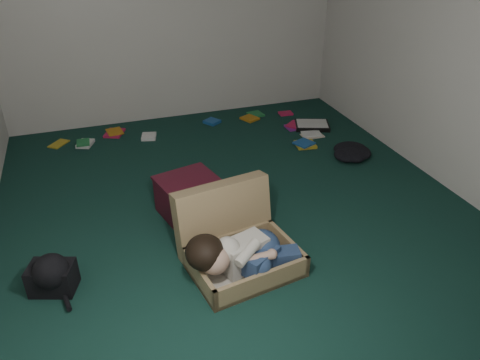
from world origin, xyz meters
TOP-DOWN VIEW (x-y plane):
  - floor at (0.00, 0.00)m, footprint 4.50×4.50m
  - wall_back at (0.00, 2.25)m, footprint 4.50×0.00m
  - wall_front at (0.00, -2.25)m, footprint 4.50×0.00m
  - wall_right at (2.00, 0.00)m, footprint 0.00×4.50m
  - suitcase at (-0.22, -0.69)m, footprint 0.85×0.84m
  - person at (-0.24, -0.88)m, footprint 0.83×0.40m
  - maroon_bin at (-0.40, 0.06)m, footprint 0.55×0.48m
  - backpack at (-1.50, -0.59)m, footprint 0.45×0.40m
  - clothing_pile at (1.52, 0.52)m, footprint 0.61×0.57m
  - paper_tray at (1.44, 1.35)m, footprint 0.48×0.42m
  - book_scatter at (0.29, 1.65)m, footprint 3.00×1.27m

SIDE VIEW (x-z plane):
  - floor at x=0.00m, z-range 0.00..0.00m
  - book_scatter at x=0.29m, z-range 0.00..0.02m
  - paper_tray at x=1.44m, z-range 0.00..0.06m
  - clothing_pile at x=1.52m, z-range 0.00..0.16m
  - backpack at x=-1.50m, z-range 0.00..0.22m
  - suitcase at x=-0.22m, z-range -0.11..0.44m
  - maroon_bin at x=-0.40m, z-range 0.00..0.33m
  - person at x=-0.24m, z-range 0.04..0.38m
  - wall_back at x=0.00m, z-range -0.95..3.55m
  - wall_front at x=0.00m, z-range -0.95..3.55m
  - wall_right at x=2.00m, z-range -0.95..3.55m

